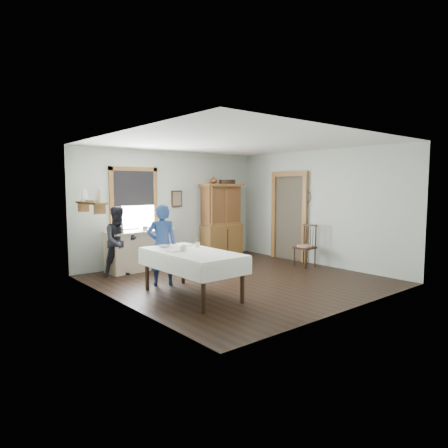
% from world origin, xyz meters
% --- Properties ---
extents(room, '(5.01, 5.01, 2.70)m').
position_xyz_m(room, '(0.00, 0.00, 1.35)').
color(room, black).
rests_on(room, ground).
extents(window, '(1.18, 0.07, 1.48)m').
position_xyz_m(window, '(-1.00, 2.46, 1.63)').
color(window, white).
rests_on(window, room).
extents(doorway, '(0.09, 1.14, 2.22)m').
position_xyz_m(doorway, '(2.46, 0.85, 1.16)').
color(doorway, '#484133').
rests_on(doorway, room).
extents(wall_shelf, '(0.24, 1.00, 0.44)m').
position_xyz_m(wall_shelf, '(-2.37, 1.54, 1.57)').
color(wall_shelf, olive).
rests_on(wall_shelf, room).
extents(framed_picture, '(0.30, 0.04, 0.40)m').
position_xyz_m(framed_picture, '(0.15, 2.46, 1.55)').
color(framed_picture, black).
rests_on(framed_picture, room).
extents(rug_beater, '(0.01, 0.27, 0.27)m').
position_xyz_m(rug_beater, '(2.45, 0.30, 1.72)').
color(rug_beater, black).
rests_on(rug_beater, room).
extents(work_counter, '(1.58, 0.70, 0.88)m').
position_xyz_m(work_counter, '(-1.06, 2.12, 0.44)').
color(work_counter, tan).
rests_on(work_counter, room).
extents(china_hutch, '(1.15, 0.60, 1.91)m').
position_xyz_m(china_hutch, '(1.33, 2.17, 0.96)').
color(china_hutch, olive).
rests_on(china_hutch, room).
extents(dining_table, '(1.02, 1.94, 0.77)m').
position_xyz_m(dining_table, '(-1.40, -0.38, 0.39)').
color(dining_table, white).
rests_on(dining_table, room).
extents(spindle_chair, '(0.48, 0.48, 0.98)m').
position_xyz_m(spindle_chair, '(2.04, 0.00, 0.49)').
color(spindle_chair, black).
rests_on(spindle_chair, room).
extents(pail, '(0.31, 0.31, 0.29)m').
position_xyz_m(pail, '(0.35, 2.05, 0.15)').
color(pail, '#9D9EA5').
rests_on(pail, room).
extents(wicker_basket, '(0.37, 0.27, 0.21)m').
position_xyz_m(wicker_basket, '(0.86, 2.07, 0.10)').
color(wicker_basket, '#976D44').
rests_on(wicker_basket, room).
extents(woman_blue, '(0.61, 0.52, 1.41)m').
position_xyz_m(woman_blue, '(-1.39, 0.61, 0.71)').
color(woman_blue, navy).
rests_on(woman_blue, room).
extents(figure_dark, '(0.70, 0.57, 1.35)m').
position_xyz_m(figure_dark, '(-1.68, 1.81, 0.67)').
color(figure_dark, black).
rests_on(figure_dark, room).
extents(table_cup_a, '(0.15, 0.15, 0.09)m').
position_xyz_m(table_cup_a, '(-1.52, -0.30, 0.82)').
color(table_cup_a, silver).
rests_on(table_cup_a, dining_table).
extents(table_cup_b, '(0.11, 0.11, 0.09)m').
position_xyz_m(table_cup_b, '(-1.06, -0.08, 0.82)').
color(table_cup_b, silver).
rests_on(table_cup_b, dining_table).
extents(table_bowl, '(0.27, 0.27, 0.05)m').
position_xyz_m(table_bowl, '(-1.56, 0.25, 0.80)').
color(table_bowl, silver).
rests_on(table_bowl, dining_table).
extents(counter_book, '(0.25, 0.28, 0.02)m').
position_xyz_m(counter_book, '(-1.65, 2.20, 0.89)').
color(counter_book, brown).
rests_on(counter_book, work_counter).
extents(counter_bowl, '(0.19, 0.19, 0.06)m').
position_xyz_m(counter_bowl, '(-1.67, 2.01, 0.91)').
color(counter_bowl, silver).
rests_on(counter_bowl, work_counter).
extents(shelf_bowl, '(0.22, 0.22, 0.05)m').
position_xyz_m(shelf_bowl, '(-2.37, 1.55, 1.60)').
color(shelf_bowl, silver).
rests_on(shelf_bowl, wall_shelf).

